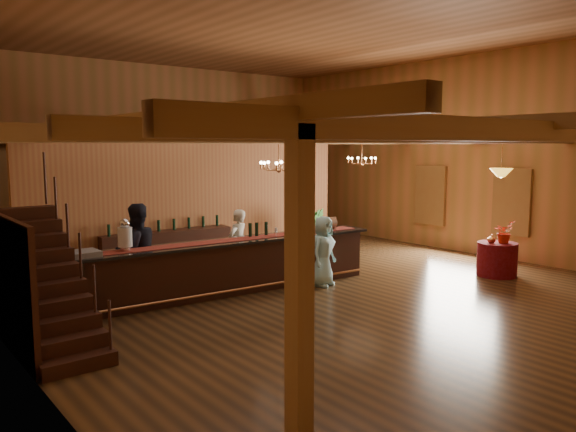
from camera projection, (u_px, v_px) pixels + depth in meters
floor at (298, 282)px, 12.45m from camera, size 14.00×14.00×0.00m
ceiling at (298, 26)px, 11.77m from camera, size 14.00×14.00×0.00m
wall_back at (156, 154)px, 17.55m from camera, size 12.00×0.10×5.50m
wall_right at (462, 155)px, 15.81m from camera, size 0.10×14.00×5.50m
beam_grid at (283, 135)px, 12.44m from camera, size 11.90×13.90×0.39m
support_posts at (313, 213)px, 11.86m from camera, size 9.20×10.20×3.20m
partition_wall at (198, 202)px, 14.67m from camera, size 9.00×0.18×3.10m
window_right_front at (512, 202)px, 14.68m from camera, size 0.12×1.05×1.75m
window_right_back at (431, 195)px, 16.70m from camera, size 0.12×1.05×1.75m
staircase at (48, 281)px, 8.39m from camera, size 1.00×2.80×2.00m
backroom_boxes at (171, 231)px, 16.48m from camera, size 4.10×0.60×1.10m
tasting_bar at (236, 265)px, 11.59m from camera, size 6.57×1.30×1.10m
beverage_dispenser at (125, 236)px, 10.27m from camera, size 0.26×0.26×0.60m
glass_rack_tray at (84, 254)px, 9.78m from camera, size 0.50×0.50×0.10m
raffle_drum at (330, 223)px, 12.82m from camera, size 0.34×0.24×0.30m
bar_bottle_0 at (250, 230)px, 11.85m from camera, size 0.07×0.07×0.30m
bar_bottle_1 at (257, 229)px, 11.94m from camera, size 0.07×0.07×0.30m
bar_bottle_2 at (266, 229)px, 12.07m from camera, size 0.07×0.07×0.30m
backbar_shelf at (167, 249)px, 13.90m from camera, size 3.33×0.76×0.93m
round_table at (497, 259)px, 13.02m from camera, size 0.90×0.90×0.78m
chandelier_left at (279, 165)px, 11.72m from camera, size 0.80×0.80×0.75m
chandelier_right at (362, 160)px, 15.38m from camera, size 0.80×0.80×0.74m
pendant_lamp at (501, 173)px, 12.77m from camera, size 0.52×0.52×0.90m
bartender at (238, 245)px, 12.60m from camera, size 0.68×0.57×1.60m
staff_second at (136, 252)px, 10.91m from camera, size 1.03×0.86×1.90m
guest at (323, 251)px, 12.05m from camera, size 0.86×0.69×1.52m
floor_plant at (313, 230)px, 15.87m from camera, size 0.83×0.74×1.26m
table_flowers at (504, 232)px, 12.92m from camera, size 0.50×0.44×0.52m
table_vase at (492, 236)px, 12.92m from camera, size 0.19×0.19×0.31m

